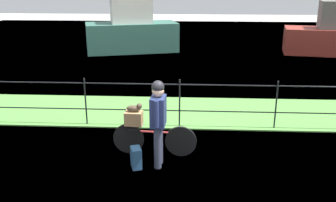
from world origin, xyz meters
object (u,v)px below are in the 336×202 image
Objects in this scene: cyclist_person at (158,116)px; moored_boat_near at (132,30)px; backpack_on_paving at (136,158)px; terrier_dog at (135,108)px; wooden_crate at (134,118)px; bicycle_main at (153,139)px.

moored_boat_near is (-2.18, 11.44, 0.02)m from cyclist_person.
moored_boat_near is at bearing 100.79° from cyclist_person.
backpack_on_paving is 0.09× the size of moored_boat_near.
terrier_dog is 0.07× the size of moored_boat_near.
terrier_dog is 0.70m from cyclist_person.
cyclist_person is at bearing -43.92° from terrier_dog.
moored_boat_near is at bearing 171.30° from backpack_on_paving.
cyclist_person is 0.91m from backpack_on_paving.
bicycle_main is at bearing -3.99° from wooden_crate.
moored_boat_near is (-1.65, 10.96, 0.25)m from wooden_crate.
backpack_on_paving is (-0.42, -0.11, -0.80)m from cyclist_person.
moored_boat_near is at bearing 98.69° from terrier_dog.
bicycle_main is 4.24× the size of backpack_on_paving.
cyclist_person is 4.21× the size of backpack_on_paving.
wooden_crate is at bearing -81.43° from moored_boat_near.
moored_boat_near reaches higher than backpack_on_paving.
terrier_dog is (-0.37, 0.03, 0.65)m from bicycle_main.
bicycle_main reaches higher than backpack_on_paving.
moored_boat_near is (-1.76, 11.55, 0.82)m from backpack_on_paving.
backpack_on_paving is at bearing -81.32° from moored_boat_near.
cyclist_person reaches higher than wooden_crate.
backpack_on_paving is at bearing -81.56° from terrier_dog.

